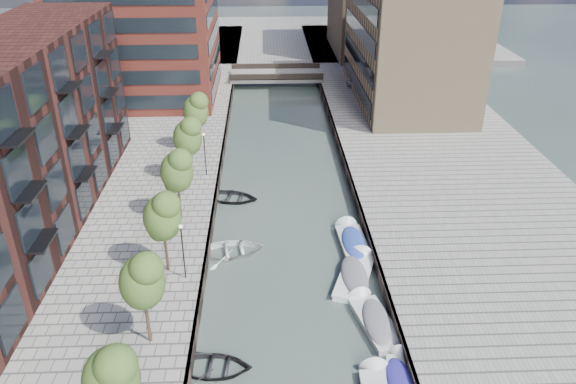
{
  "coord_description": "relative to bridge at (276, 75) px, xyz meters",
  "views": [
    {
      "loc": [
        -1.61,
        -7.09,
        23.48
      ],
      "look_at": [
        0.0,
        31.4,
        3.5
      ],
      "focal_mm": 35.0,
      "sensor_mm": 36.0,
      "label": 1
    }
  ],
  "objects": [
    {
      "name": "tree_5",
      "position": [
        -8.5,
        -33.0,
        3.92
      ],
      "size": [
        2.5,
        2.5,
        5.95
      ],
      "color": "#382619",
      "rests_on": "quay_left"
    },
    {
      "name": "sloop_3",
      "position": [
        -4.43,
        -43.75,
        -1.39
      ],
      "size": [
        5.79,
        4.63,
        1.07
      ],
      "primitive_type": "imported",
      "rotation": [
        0.0,
        0.0,
        1.77
      ],
      "color": "white",
      "rests_on": "ground"
    },
    {
      "name": "motorboat_4",
      "position": [
        4.49,
        -47.02,
        -1.16
      ],
      "size": [
        3.77,
        6.07,
        1.92
      ],
      "color": "white",
      "rests_on": "ground"
    },
    {
      "name": "tree_2",
      "position": [
        -8.5,
        -54.0,
        3.92
      ],
      "size": [
        2.5,
        2.5,
        5.95
      ],
      "color": "#382619",
      "rests_on": "quay_left"
    },
    {
      "name": "far_closure",
      "position": [
        0.0,
        28.0,
        -0.89
      ],
      "size": [
        80.0,
        40.0,
        1.0
      ],
      "primitive_type": "cube",
      "color": "gray",
      "rests_on": "ground"
    },
    {
      "name": "tree_6",
      "position": [
        -8.5,
        -26.0,
        3.92
      ],
      "size": [
        2.5,
        2.5,
        5.95
      ],
      "color": "#382619",
      "rests_on": "quay_left"
    },
    {
      "name": "lamp_1",
      "position": [
        -7.2,
        -48.0,
        2.12
      ],
      "size": [
        0.24,
        0.24,
        4.12
      ],
      "color": "black",
      "rests_on": "quay_left"
    },
    {
      "name": "tan_block_near",
      "position": [
        16.0,
        -10.0,
        6.61
      ],
      "size": [
        12.0,
        25.0,
        14.0
      ],
      "primitive_type": "cube",
      "color": "#9A815E",
      "rests_on": "quay_right"
    },
    {
      "name": "tan_block_far",
      "position": [
        16.0,
        16.0,
        7.61
      ],
      "size": [
        12.0,
        20.0,
        16.0
      ],
      "primitive_type": "cube",
      "color": "#9A815E",
      "rests_on": "quay_right"
    },
    {
      "name": "quay_wall_right",
      "position": [
        6.1,
        -32.0,
        -0.89
      ],
      "size": [
        0.25,
        140.0,
        1.0
      ],
      "primitive_type": "cube",
      "color": "#332823",
      "rests_on": "ground"
    },
    {
      "name": "tree_1",
      "position": [
        -8.5,
        -61.0,
        3.92
      ],
      "size": [
        2.5,
        2.5,
        5.95
      ],
      "color": "#382619",
      "rests_on": "quay_left"
    },
    {
      "name": "quay_right",
      "position": [
        16.0,
        -32.0,
        -0.89
      ],
      "size": [
        20.0,
        140.0,
        1.0
      ],
      "primitive_type": "cube",
      "color": "gray",
      "rests_on": "ground"
    },
    {
      "name": "motorboat_1",
      "position": [
        4.89,
        -51.82,
        -1.17
      ],
      "size": [
        2.99,
        5.62,
        1.78
      ],
      "color": "silver",
      "rests_on": "ground"
    },
    {
      "name": "car",
      "position": [
        10.64,
        -5.82,
        0.25
      ],
      "size": [
        2.59,
        4.06,
        1.29
      ],
      "primitive_type": "imported",
      "rotation": [
        0.0,
        0.0,
        0.31
      ],
      "color": "#9FA0A3",
      "rests_on": "quay_right"
    },
    {
      "name": "motorboat_3",
      "position": [
        4.86,
        -42.77,
        -1.16
      ],
      "size": [
        2.31,
        5.75,
        1.88
      ],
      "color": "silver",
      "rests_on": "ground"
    },
    {
      "name": "lamp_2",
      "position": [
        -7.2,
        -32.0,
        2.12
      ],
      "size": [
        0.24,
        0.24,
        4.12
      ],
      "color": "black",
      "rests_on": "quay_left"
    },
    {
      "name": "apartment_block",
      "position": [
        -20.0,
        -42.0,
        6.61
      ],
      "size": [
        8.0,
        38.0,
        14.0
      ],
      "primitive_type": "cube",
      "color": "black",
      "rests_on": "quay_left"
    },
    {
      "name": "motorboat_0",
      "position": [
        5.5,
        -56.98,
        -1.19
      ],
      "size": [
        2.69,
        5.1,
        1.62
      ],
      "color": "silver",
      "rests_on": "ground"
    },
    {
      "name": "tree_4",
      "position": [
        -8.5,
        -40.0,
        3.92
      ],
      "size": [
        2.5,
        2.5,
        5.95
      ],
      "color": "#382619",
      "rests_on": "quay_left"
    },
    {
      "name": "water",
      "position": [
        0.0,
        -32.0,
        -1.39
      ],
      "size": [
        300.0,
        300.0,
        0.0
      ],
      "primitive_type": "plane",
      "color": "#38473F",
      "rests_on": "ground"
    },
    {
      "name": "bridge",
      "position": [
        0.0,
        0.0,
        0.0
      ],
      "size": [
        13.0,
        6.0,
        1.3
      ],
      "color": "gray",
      "rests_on": "ground"
    },
    {
      "name": "sloop_4",
      "position": [
        -4.76,
        -35.18,
        -1.39
      ],
      "size": [
        5.38,
        4.37,
        0.98
      ],
      "primitive_type": "imported",
      "rotation": [
        0.0,
        0.0,
        1.34
      ],
      "color": "black",
      "rests_on": "ground"
    },
    {
      "name": "quay_wall_left",
      "position": [
        -6.1,
        -32.0,
        -0.89
      ],
      "size": [
        0.25,
        140.0,
        1.0
      ],
      "primitive_type": "cube",
      "color": "#332823",
      "rests_on": "ground"
    },
    {
      "name": "tree_3",
      "position": [
        -8.5,
        -47.0,
        3.92
      ],
      "size": [
        2.5,
        2.5,
        5.95
      ],
      "color": "#382619",
      "rests_on": "quay_left"
    },
    {
      "name": "sloop_1",
      "position": [
        -4.78,
        -55.51,
        -1.39
      ],
      "size": [
        4.6,
        3.46,
        0.9
      ],
      "primitive_type": "imported",
      "rotation": [
        0.0,
        0.0,
        1.49
      ],
      "color": "black",
      "rests_on": "ground"
    }
  ]
}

